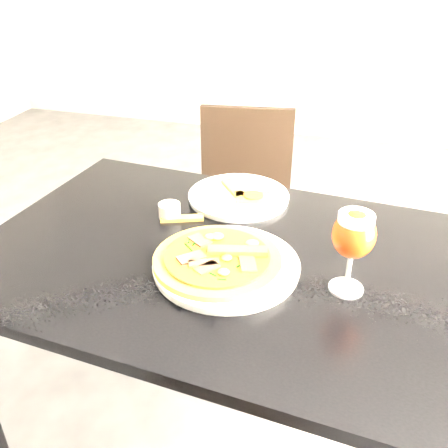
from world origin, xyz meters
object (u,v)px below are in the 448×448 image
(beer_glass, at_px, (354,235))
(dining_table, at_px, (224,283))
(pizza, at_px, (218,258))
(chair_far, at_px, (243,207))

(beer_glass, bearing_deg, dining_table, 167.62)
(pizza, bearing_deg, beer_glass, 0.56)
(dining_table, bearing_deg, pizza, -81.64)
(dining_table, height_order, chair_far, chair_far)
(chair_far, xyz_separation_m, pizza, (0.15, -0.83, 0.32))
(dining_table, distance_m, pizza, 0.14)
(dining_table, xyz_separation_m, beer_glass, (0.29, -0.06, 0.23))
(dining_table, relative_size, chair_far, 1.51)
(dining_table, distance_m, beer_glass, 0.38)
(dining_table, bearing_deg, chair_far, 105.47)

